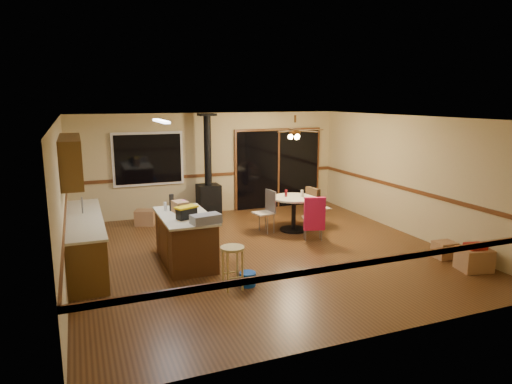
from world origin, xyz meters
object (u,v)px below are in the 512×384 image
wood_stove (208,189)px  box_corner_b (445,250)px  dining_table (294,208)px  chair_left (267,206)px  toolbox_grey (206,219)px  toolbox_black (187,213)px  bar_stool (233,268)px  blue_bucket (248,279)px  box_corner_a (474,259)px  chair_right (314,203)px  chair_near (314,214)px  box_under_window (145,217)px  kitchen_island (185,239)px

wood_stove → box_corner_b: size_ratio=6.60×
dining_table → chair_left: chair_left is taller
toolbox_grey → dining_table: 3.17m
chair_left → box_corner_b: bearing=-48.9°
toolbox_black → dining_table: (2.78, 1.41, -0.46)m
wood_stove → bar_stool: size_ratio=3.67×
blue_bucket → dining_table: dining_table is taller
dining_table → box_corner_a: 3.86m
chair_right → toolbox_grey: bearing=-148.7°
dining_table → chair_left: size_ratio=1.93×
bar_stool → chair_right: chair_right is taller
chair_right → box_corner_a: size_ratio=1.35×
toolbox_black → chair_near: 2.90m
toolbox_grey → box_corner_b: toolbox_grey is taller
chair_near → box_corner_a: 3.11m
blue_bucket → chair_right: (2.59, 2.58, 0.49)m
blue_bucket → chair_near: size_ratio=0.38×
toolbox_black → bar_stool: size_ratio=0.49×
blue_bucket → dining_table: (2.07, 2.55, 0.42)m
chair_left → dining_table: bearing=-11.2°
chair_near → box_corner_a: bearing=-54.2°
bar_stool → blue_bucket: bearing=4.2°
chair_left → box_under_window: bearing=147.1°
toolbox_grey → toolbox_black: size_ratio=1.45×
bar_stool → box_corner_b: 4.18m
blue_bucket → box_under_window: box_under_window is taller
kitchen_island → blue_bucket: bearing=-64.2°
wood_stove → toolbox_grey: (-1.09, -3.74, 0.25)m
bar_stool → toolbox_grey: bearing=106.4°
kitchen_island → wood_stove: bearing=66.9°
chair_left → chair_right: (1.11, -0.09, 0.01)m
kitchen_island → toolbox_black: (-0.02, -0.26, 0.54)m
toolbox_grey → kitchen_island: bearing=106.6°
kitchen_island → box_corner_a: kitchen_island is taller
toolbox_grey → box_corner_b: bearing=-10.9°
toolbox_grey → toolbox_black: bearing=118.2°
bar_stool → chair_right: 3.86m
kitchen_island → box_corner_a: size_ratio=3.24×
toolbox_grey → bar_stool: 0.99m
dining_table → box_corner_a: (1.85, -3.37, -0.34)m
kitchen_island → dining_table: (2.75, 1.15, 0.08)m
chair_near → chair_right: size_ratio=1.00×
dining_table → blue_bucket: bearing=-129.1°
blue_bucket → kitchen_island: bearing=115.8°
kitchen_island → toolbox_black: bearing=-95.0°
toolbox_black → box_corner_b: toolbox_black is taller
chair_right → box_corner_a: 3.67m
chair_left → box_corner_a: (2.44, -3.49, -0.39)m
toolbox_grey → dining_table: (2.55, 1.84, -0.44)m
wood_stove → chair_right: wood_stove is taller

